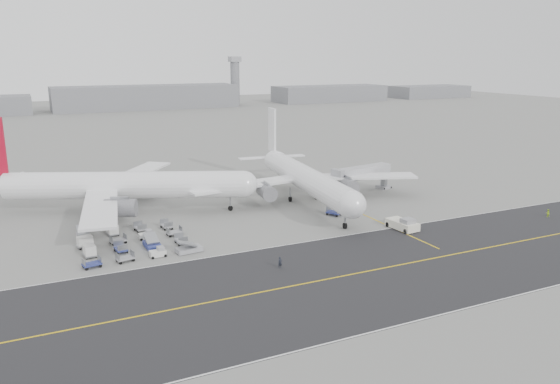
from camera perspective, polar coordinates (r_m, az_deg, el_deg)
name	(u,v)px	position (r m, az deg, el deg)	size (l,w,h in m)	color
ground	(240,248)	(92.75, -4.22, -5.82)	(700.00, 700.00, 0.00)	gray
taxiway	(318,281)	(79.57, 3.97, -9.26)	(220.00, 59.00, 0.03)	#2A2A2D
horizon_buildings	(131,109)	(348.38, -15.31, 8.35)	(520.00, 28.00, 28.00)	gray
control_tower	(235,80)	(370.83, -4.72, 11.62)	(7.00, 7.00, 31.25)	gray
airliner_a	(119,185)	(116.61, -16.50, 0.68)	(54.17, 52.99, 19.74)	white
airliner_b	(304,177)	(120.70, 2.53, 1.53)	(52.86, 53.73, 18.57)	white
pushback_tug	(403,224)	(104.27, 12.72, -3.31)	(3.56, 8.47, 2.40)	white
jet_bridge	(363,174)	(129.66, 8.63, 1.88)	(17.38, 6.12, 6.48)	gray
gse_cluster	(134,246)	(96.72, -14.98, -5.43)	(23.14, 22.30, 2.10)	#95969A
stray_dolly	(334,215)	(111.38, 5.64, -2.44)	(1.79, 2.91, 1.79)	silver
ground_crew_a	(280,263)	(83.56, 0.01, -7.39)	(0.67, 0.44, 1.83)	black
ground_crew_b	(548,213)	(122.03, 26.18, -1.99)	(0.77, 0.60, 1.59)	#AFDD1A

